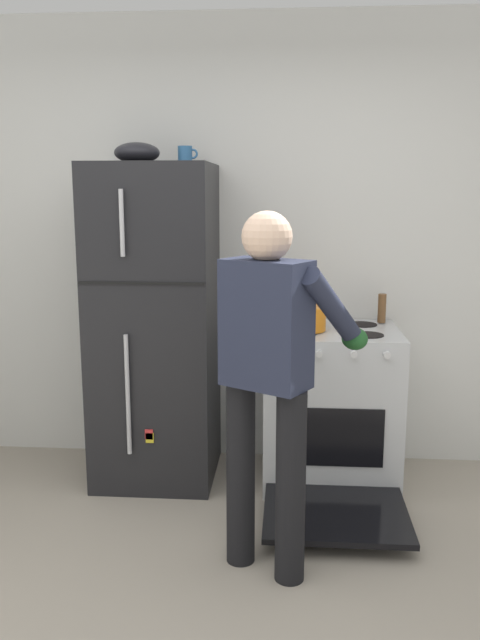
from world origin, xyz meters
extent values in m
cube|color=silver|center=(0.00, 1.95, 1.35)|extent=(6.00, 0.10, 2.70)
cube|color=black|center=(-0.45, 1.57, 0.91)|extent=(0.68, 0.68, 1.83)
cube|color=black|center=(-0.45, 1.23, 1.21)|extent=(0.67, 0.01, 0.01)
cylinder|color=#B7B7BC|center=(-0.53, 1.20, 0.60)|extent=(0.02, 0.02, 0.66)
cylinder|color=#B7B7BC|center=(-0.53, 1.20, 1.52)|extent=(0.02, 0.02, 0.34)
cube|color=red|center=(-0.43, 1.22, 0.38)|extent=(0.04, 0.01, 0.06)
cube|color=yellow|center=(-0.42, 1.22, 0.36)|extent=(0.04, 0.01, 0.06)
cube|color=silver|center=(0.57, 1.57, 0.45)|extent=(0.76, 0.64, 0.90)
cube|color=black|center=(0.57, 1.25, 0.38)|extent=(0.53, 0.01, 0.33)
cylinder|color=black|center=(0.39, 1.43, 0.91)|extent=(0.17, 0.17, 0.01)
cylinder|color=black|center=(0.76, 1.43, 0.91)|extent=(0.17, 0.17, 0.01)
cylinder|color=black|center=(0.39, 1.71, 0.91)|extent=(0.17, 0.17, 0.01)
cylinder|color=black|center=(0.76, 1.71, 0.91)|extent=(0.17, 0.17, 0.01)
cylinder|color=silver|center=(0.31, 1.23, 0.84)|extent=(0.04, 0.03, 0.04)
cylinder|color=silver|center=(0.48, 1.23, 0.84)|extent=(0.04, 0.03, 0.04)
cylinder|color=silver|center=(0.66, 1.23, 0.84)|extent=(0.04, 0.03, 0.04)
cylinder|color=silver|center=(0.83, 1.23, 0.84)|extent=(0.04, 0.03, 0.04)
cube|color=black|center=(0.57, 0.96, 0.08)|extent=(0.72, 0.58, 0.04)
cylinder|color=black|center=(0.12, 0.65, 0.43)|extent=(0.13, 0.13, 0.86)
cylinder|color=black|center=(0.34, 0.52, 0.43)|extent=(0.13, 0.13, 0.86)
cube|color=#23283D|center=(0.23, 0.58, 1.13)|extent=(0.41, 0.35, 0.54)
sphere|color=beige|center=(0.23, 0.58, 1.49)|extent=(0.21, 0.21, 0.21)
sphere|color=#343434|center=(0.23, 0.58, 1.46)|extent=(0.15, 0.15, 0.15)
cylinder|color=#23283D|center=(0.17, 0.88, 1.18)|extent=(0.33, 0.48, 0.41)
cylinder|color=#23283D|center=(0.51, 0.67, 1.18)|extent=(0.33, 0.48, 0.41)
ellipsoid|color=#1E5123|center=(0.28, 1.07, 1.01)|extent=(0.12, 0.18, 0.10)
ellipsoid|color=#1E5123|center=(0.63, 0.87, 1.01)|extent=(0.12, 0.18, 0.10)
cylinder|color=orange|center=(0.41, 1.52, 0.98)|extent=(0.24, 0.24, 0.13)
cube|color=black|center=(0.27, 1.52, 1.02)|extent=(0.05, 0.03, 0.02)
cube|color=black|center=(0.56, 1.52, 1.02)|extent=(0.05, 0.03, 0.02)
cylinder|color=#2D6093|center=(-0.27, 1.62, 1.88)|extent=(0.08, 0.08, 0.10)
torus|color=#2D6093|center=(-0.22, 1.62, 1.88)|extent=(0.06, 0.01, 0.06)
cylinder|color=brown|center=(0.87, 1.77, 0.99)|extent=(0.05, 0.05, 0.17)
ellipsoid|color=black|center=(-0.53, 1.57, 1.88)|extent=(0.25, 0.25, 0.11)
camera|label=1|loc=(0.32, -2.10, 1.68)|focal=36.79mm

